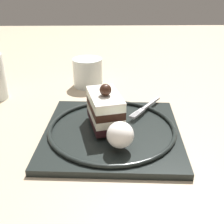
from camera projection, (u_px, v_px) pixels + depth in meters
name	position (u px, v px, depth m)	size (l,w,h in m)	color
ground_plane	(102.00, 142.00, 0.51)	(2.40, 2.40, 0.00)	tan
dessert_plate	(112.00, 131.00, 0.53)	(0.27, 0.27, 0.02)	black
cake_slice	(105.00, 109.00, 0.52)	(0.07, 0.11, 0.08)	black
whipped_cream_dollop	(120.00, 135.00, 0.46)	(0.04, 0.04, 0.04)	white
fork	(145.00, 108.00, 0.59)	(0.08, 0.10, 0.00)	silver
drink_glass_near	(88.00, 74.00, 0.75)	(0.08, 0.08, 0.07)	white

